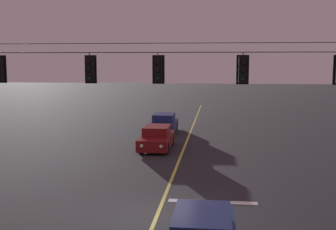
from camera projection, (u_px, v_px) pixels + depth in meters
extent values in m
plane|color=#28282B|center=(156.00, 219.00, 14.85)|extent=(180.00, 180.00, 0.00)
cube|color=#D1C64C|center=(179.00, 161.00, 23.34)|extent=(0.14, 60.00, 0.01)
cube|color=silver|center=(212.00, 202.00, 16.61)|extent=(3.40, 0.36, 0.01)
cylinder|color=black|center=(165.00, 52.00, 16.72)|extent=(18.40, 0.03, 0.03)
cylinder|color=black|center=(165.00, 43.00, 16.68)|extent=(18.40, 0.02, 0.02)
cube|color=black|center=(1.00, 69.00, 17.72)|extent=(0.48, 0.03, 1.12)
cylinder|color=black|center=(89.00, 55.00, 17.08)|extent=(0.04, 0.04, 0.18)
cube|color=black|center=(90.00, 69.00, 17.15)|extent=(0.32, 0.26, 0.96)
cube|color=black|center=(91.00, 69.00, 17.29)|extent=(0.48, 0.03, 1.12)
sphere|color=#380A0A|center=(88.00, 62.00, 16.95)|extent=(0.17, 0.17, 0.17)
cylinder|color=black|center=(88.00, 61.00, 16.91)|extent=(0.20, 0.10, 0.20)
sphere|color=#3D280A|center=(89.00, 69.00, 16.99)|extent=(0.17, 0.17, 0.17)
cylinder|color=black|center=(88.00, 68.00, 16.94)|extent=(0.20, 0.10, 0.20)
sphere|color=#1ED83F|center=(89.00, 77.00, 17.02)|extent=(0.17, 0.17, 0.17)
cylinder|color=black|center=(88.00, 76.00, 16.98)|extent=(0.20, 0.10, 0.20)
cylinder|color=black|center=(158.00, 55.00, 16.76)|extent=(0.04, 0.04, 0.18)
cube|color=black|center=(158.00, 70.00, 16.83)|extent=(0.32, 0.26, 0.96)
cube|color=black|center=(158.00, 69.00, 16.98)|extent=(0.48, 0.03, 1.12)
sphere|color=#380A0A|center=(157.00, 62.00, 16.64)|extent=(0.17, 0.17, 0.17)
cylinder|color=black|center=(157.00, 61.00, 16.60)|extent=(0.20, 0.10, 0.20)
sphere|color=#3D280A|center=(157.00, 70.00, 16.68)|extent=(0.17, 0.17, 0.17)
cylinder|color=black|center=(157.00, 69.00, 16.63)|extent=(0.20, 0.10, 0.20)
sphere|color=#1ED83F|center=(157.00, 77.00, 16.71)|extent=(0.17, 0.17, 0.17)
cylinder|color=black|center=(157.00, 76.00, 16.67)|extent=(0.20, 0.10, 0.20)
cylinder|color=black|center=(243.00, 55.00, 16.39)|extent=(0.04, 0.04, 0.18)
cube|color=black|center=(243.00, 70.00, 16.46)|extent=(0.32, 0.26, 0.96)
cube|color=black|center=(243.00, 70.00, 16.60)|extent=(0.48, 0.03, 1.12)
sphere|color=#380A0A|center=(243.00, 62.00, 16.27)|extent=(0.17, 0.17, 0.17)
cylinder|color=black|center=(243.00, 61.00, 16.22)|extent=(0.20, 0.10, 0.20)
sphere|color=#3D280A|center=(243.00, 70.00, 16.30)|extent=(0.17, 0.17, 0.17)
cylinder|color=black|center=(243.00, 69.00, 16.26)|extent=(0.20, 0.10, 0.20)
sphere|color=#1ED83F|center=(243.00, 78.00, 16.34)|extent=(0.17, 0.17, 0.17)
cylinder|color=black|center=(243.00, 76.00, 16.29)|extent=(0.20, 0.10, 0.20)
cube|color=navy|center=(202.00, 223.00, 11.44)|extent=(1.51, 2.15, 0.54)
cube|color=black|center=(203.00, 211.00, 12.37)|extent=(1.40, 0.21, 0.48)
cylinder|color=black|center=(177.00, 229.00, 13.06)|extent=(0.22, 0.64, 0.64)
cube|color=maroon|center=(157.00, 140.00, 26.67)|extent=(1.80, 4.30, 0.68)
cube|color=maroon|center=(157.00, 130.00, 26.71)|extent=(1.51, 2.15, 0.54)
cube|color=black|center=(155.00, 133.00, 25.79)|extent=(1.40, 0.21, 0.48)
cube|color=black|center=(159.00, 128.00, 27.76)|extent=(1.37, 0.18, 0.46)
cylinder|color=black|center=(167.00, 148.00, 25.29)|extent=(0.22, 0.64, 0.64)
cylinder|color=black|center=(140.00, 147.00, 25.47)|extent=(0.22, 0.64, 0.64)
cylinder|color=black|center=(172.00, 140.00, 27.91)|extent=(0.22, 0.64, 0.64)
cylinder|color=black|center=(147.00, 139.00, 28.10)|extent=(0.22, 0.64, 0.64)
sphere|color=white|center=(161.00, 147.00, 24.46)|extent=(0.20, 0.20, 0.20)
sphere|color=white|center=(141.00, 146.00, 24.59)|extent=(0.20, 0.20, 0.20)
cube|color=navy|center=(164.00, 126.00, 32.79)|extent=(1.80, 4.30, 0.68)
cube|color=navy|center=(164.00, 117.00, 32.83)|extent=(1.51, 2.15, 0.54)
cube|color=black|center=(162.00, 119.00, 31.91)|extent=(1.40, 0.21, 0.48)
cube|color=black|center=(166.00, 116.00, 33.88)|extent=(1.37, 0.18, 0.46)
cylinder|color=black|center=(172.00, 131.00, 31.41)|extent=(0.22, 0.64, 0.64)
cylinder|color=black|center=(151.00, 131.00, 31.59)|extent=(0.22, 0.64, 0.64)
cylinder|color=black|center=(176.00, 126.00, 34.04)|extent=(0.22, 0.64, 0.64)
cylinder|color=black|center=(156.00, 125.00, 34.22)|extent=(0.22, 0.64, 0.64)
sphere|color=white|center=(168.00, 129.00, 30.58)|extent=(0.20, 0.20, 0.20)
sphere|color=white|center=(152.00, 129.00, 30.71)|extent=(0.20, 0.20, 0.20)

